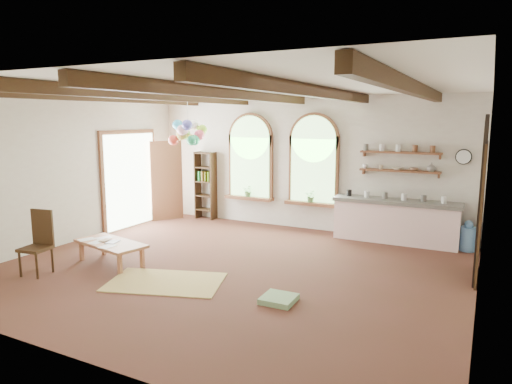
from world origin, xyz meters
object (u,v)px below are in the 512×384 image
Objects in this scene: coffee_table at (111,245)px; side_chair at (37,256)px; kitchen_counter at (395,221)px; balloon_cluster at (188,133)px.

coffee_table is 1.24m from side_chair.
balloon_cluster reaches higher than kitchen_counter.
balloon_cluster reaches higher than coffee_table.
coffee_table is 3.54m from balloon_cluster.
side_chair reaches higher than kitchen_counter.
coffee_table is 1.40× the size of side_chair.
kitchen_counter is 2.40× the size of side_chair.
balloon_cluster is (-4.71, -1.04, 1.86)m from kitchen_counter.
side_chair is 4.44m from balloon_cluster.
side_chair is 0.97× the size of balloon_cluster.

